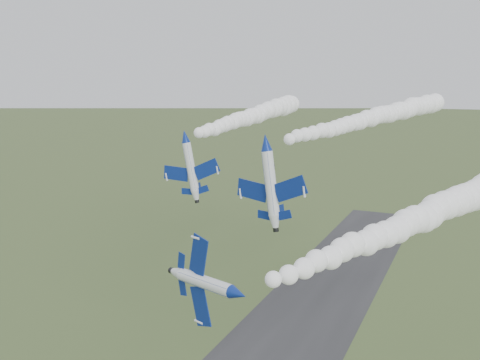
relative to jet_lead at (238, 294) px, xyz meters
name	(u,v)px	position (x,y,z in m)	size (l,w,h in m)	color
jet_lead	(238,294)	(0.00, 0.00, 0.00)	(6.50, 11.50, 9.86)	white
smoke_trail_jet_lead	(434,212)	(15.11, 35.98, 1.70)	(5.82, 73.22, 5.82)	white
jet_pair_left	(185,136)	(-21.12, 26.65, 12.10)	(9.49, 11.55, 3.19)	white
smoke_trail_jet_pair_left	(256,115)	(-23.44, 60.85, 13.28)	(4.52, 62.82, 4.52)	white
jet_pair_right	(265,142)	(-7.45, 25.91, 11.87)	(11.95, 14.17, 3.76)	white
smoke_trail_jet_pair_right	(379,116)	(1.65, 64.93, 13.50)	(4.62, 72.09, 4.62)	white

